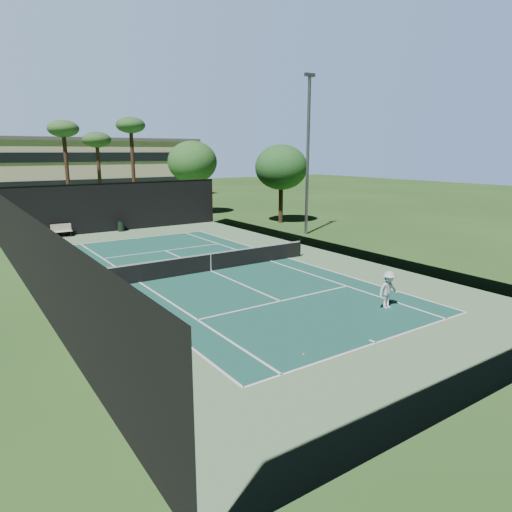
# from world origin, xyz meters

# --- Properties ---
(ground) EXTENTS (160.00, 160.00, 0.00)m
(ground) POSITION_xyz_m (0.00, 0.00, 0.00)
(ground) COLOR #2A541F
(ground) RESTS_ON ground
(apron_slab) EXTENTS (18.00, 32.00, 0.01)m
(apron_slab) POSITION_xyz_m (0.00, 0.00, 0.01)
(apron_slab) COLOR #638C62
(apron_slab) RESTS_ON ground
(court_surface) EXTENTS (10.97, 23.77, 0.01)m
(court_surface) POSITION_xyz_m (0.00, 0.00, 0.01)
(court_surface) COLOR #1B564A
(court_surface) RESTS_ON ground
(court_lines) EXTENTS (11.07, 23.87, 0.01)m
(court_lines) POSITION_xyz_m (0.00, 0.00, 0.02)
(court_lines) COLOR white
(court_lines) RESTS_ON ground
(tennis_net) EXTENTS (12.90, 0.10, 1.10)m
(tennis_net) POSITION_xyz_m (0.00, 0.00, 0.56)
(tennis_net) COLOR black
(tennis_net) RESTS_ON ground
(fence) EXTENTS (18.04, 32.05, 4.03)m
(fence) POSITION_xyz_m (0.00, 0.06, 2.01)
(fence) COLOR black
(fence) RESTS_ON ground
(player) EXTENTS (1.07, 0.66, 1.61)m
(player) POSITION_xyz_m (3.24, -9.64, 0.81)
(player) COLOR silver
(player) RESTS_ON ground
(tennis_ball_a) EXTENTS (0.06, 0.06, 0.06)m
(tennis_ball_a) POSITION_xyz_m (-2.69, -11.18, 0.03)
(tennis_ball_a) COLOR yellow
(tennis_ball_a) RESTS_ON ground
(tennis_ball_b) EXTENTS (0.07, 0.07, 0.07)m
(tennis_ball_b) POSITION_xyz_m (0.46, 1.62, 0.03)
(tennis_ball_b) COLOR #CDF337
(tennis_ball_b) RESTS_ON ground
(tennis_ball_c) EXTENTS (0.06, 0.06, 0.06)m
(tennis_ball_c) POSITION_xyz_m (0.76, 4.90, 0.03)
(tennis_ball_c) COLOR #B6D12F
(tennis_ball_c) RESTS_ON ground
(tennis_ball_d) EXTENTS (0.07, 0.07, 0.07)m
(tennis_ball_d) POSITION_xyz_m (-2.41, 2.69, 0.03)
(tennis_ball_d) COLOR #D2DF32
(tennis_ball_d) RESTS_ON ground
(park_bench) EXTENTS (1.50, 0.45, 1.02)m
(park_bench) POSITION_xyz_m (-4.59, 15.66, 0.55)
(park_bench) COLOR beige
(park_bench) RESTS_ON ground
(trash_bin) EXTENTS (0.56, 0.56, 0.95)m
(trash_bin) POSITION_xyz_m (0.06, 15.59, 0.48)
(trash_bin) COLOR black
(trash_bin) RESTS_ON ground
(palm_a) EXTENTS (2.80, 2.80, 9.32)m
(palm_a) POSITION_xyz_m (-2.00, 24.00, 8.19)
(palm_a) COLOR #432A1C
(palm_a) RESTS_ON ground
(palm_b) EXTENTS (2.80, 2.80, 8.42)m
(palm_b) POSITION_xyz_m (1.50, 26.00, 7.36)
(palm_b) COLOR #462D1E
(palm_b) RESTS_ON ground
(palm_c) EXTENTS (2.80, 2.80, 9.77)m
(palm_c) POSITION_xyz_m (4.00, 23.00, 8.60)
(palm_c) COLOR #3F291B
(palm_c) RESTS_ON ground
(decid_tree_a) EXTENTS (5.12, 5.12, 7.62)m
(decid_tree_a) POSITION_xyz_m (10.00, 22.00, 5.42)
(decid_tree_a) COLOR #422E1C
(decid_tree_a) RESTS_ON ground
(decid_tree_b) EXTENTS (4.80, 4.80, 7.14)m
(decid_tree_b) POSITION_xyz_m (14.00, 12.00, 5.08)
(decid_tree_b) COLOR #3F261B
(decid_tree_b) RESTS_ON ground
(campus_building) EXTENTS (40.50, 12.50, 8.30)m
(campus_building) POSITION_xyz_m (0.00, 45.98, 4.21)
(campus_building) COLOR beige
(campus_building) RESTS_ON ground
(light_pole) EXTENTS (0.90, 0.25, 12.22)m
(light_pole) POSITION_xyz_m (12.00, 6.00, 6.46)
(light_pole) COLOR gray
(light_pole) RESTS_ON ground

